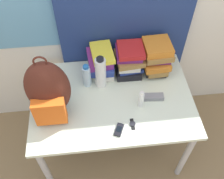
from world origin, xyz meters
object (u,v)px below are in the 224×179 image
(backpack, at_px, (48,91))
(book_stack_left, at_px, (101,62))
(sports_bottle, at_px, (101,73))
(sunscreen_bottle, at_px, (141,100))
(sunglasses_case, at_px, (154,97))
(cell_phone, at_px, (119,130))
(book_stack_center, at_px, (129,60))
(water_bottle, at_px, (87,76))
(wristwatch, at_px, (133,124))
(book_stack_right, at_px, (156,56))

(backpack, xyz_separation_m, book_stack_left, (0.38, 0.34, -0.11))
(sports_bottle, xyz_separation_m, sunscreen_bottle, (0.27, -0.24, -0.07))
(book_stack_left, bearing_deg, sunglasses_case, -39.94)
(sports_bottle, distance_m, cell_phone, 0.46)
(backpack, relative_size, book_stack_center, 2.14)
(water_bottle, bearing_deg, book_stack_left, 42.79)
(book_stack_left, relative_size, wristwatch, 2.91)
(book_stack_left, xyz_separation_m, cell_phone, (0.07, -0.56, -0.11))
(book_stack_left, relative_size, book_stack_right, 0.98)
(cell_phone, xyz_separation_m, sunglasses_case, (0.30, 0.25, 0.01))
(water_bottle, bearing_deg, sunglasses_case, -21.69)
(water_bottle, height_order, sports_bottle, sports_bottle)
(cell_phone, bearing_deg, book_stack_right, 56.70)
(book_stack_left, relative_size, sunscreen_bottle, 1.67)
(cell_phone, distance_m, sunglasses_case, 0.39)
(sports_bottle, xyz_separation_m, wristwatch, (0.19, -0.39, -0.14))
(wristwatch, bearing_deg, book_stack_left, 108.61)
(book_stack_center, bearing_deg, sunglasses_case, -64.08)
(book_stack_left, relative_size, book_stack_center, 1.06)
(book_stack_right, relative_size, cell_phone, 2.46)
(book_stack_center, bearing_deg, book_stack_left, 179.22)
(backpack, xyz_separation_m, water_bottle, (0.26, 0.23, -0.13))
(backpack, relative_size, sunscreen_bottle, 3.39)
(backpack, height_order, wristwatch, backpack)
(backpack, xyz_separation_m, sunscreen_bottle, (0.64, -0.03, -0.16))
(book_stack_right, bearing_deg, water_bottle, -168.50)
(backpack, distance_m, book_stack_center, 0.70)
(water_bottle, relative_size, sunscreen_bottle, 1.32)
(book_stack_center, bearing_deg, sunscreen_bottle, -83.97)
(backpack, bearing_deg, water_bottle, 40.98)
(water_bottle, xyz_separation_m, cell_phone, (0.20, -0.44, -0.09))
(book_stack_center, xyz_separation_m, cell_phone, (-0.15, -0.56, -0.12))
(backpack, relative_size, water_bottle, 2.57)
(backpack, distance_m, sunscreen_bottle, 0.66)
(sunglasses_case, bearing_deg, cell_phone, -140.11)
(sunglasses_case, bearing_deg, sunscreen_bottle, -153.50)
(water_bottle, xyz_separation_m, sunglasses_case, (0.49, -0.20, -0.08))
(book_stack_right, xyz_separation_m, cell_phone, (-0.37, -0.56, -0.13))
(book_stack_right, bearing_deg, wristwatch, -117.02)
(book_stack_left, height_order, book_stack_center, book_stack_center)
(sports_bottle, distance_m, sunscreen_bottle, 0.37)
(book_stack_right, distance_m, sunscreen_bottle, 0.41)
(book_stack_center, relative_size, water_bottle, 1.20)
(sports_bottle, bearing_deg, cell_phone, -78.39)
(sports_bottle, bearing_deg, water_bottle, 173.07)
(backpack, bearing_deg, sunscreen_bottle, -2.37)
(wristwatch, bearing_deg, sunglasses_case, 47.12)
(sports_bottle, bearing_deg, book_stack_center, 27.75)
(book_stack_center, distance_m, sunscreen_bottle, 0.37)
(book_stack_left, height_order, sports_bottle, sports_bottle)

